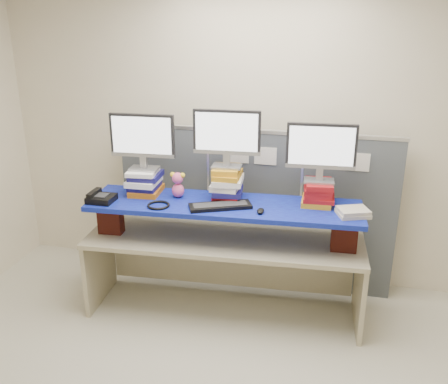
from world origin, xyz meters
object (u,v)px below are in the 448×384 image
(monitor_right, at_px, (321,149))
(desk_phone, at_px, (100,198))
(blue_board, at_px, (224,206))
(keyboard, at_px, (220,206))
(desk, at_px, (224,254))
(monitor_center, at_px, (227,135))
(monitor_left, at_px, (142,138))

(monitor_right, bearing_deg, desk_phone, -171.88)
(blue_board, distance_m, keyboard, 0.10)
(desk, bearing_deg, keyboard, -98.21)
(blue_board, bearing_deg, monitor_center, 89.08)
(blue_board, height_order, desk_phone, desk_phone)
(blue_board, distance_m, desk_phone, 1.03)
(blue_board, relative_size, monitor_left, 4.09)
(monitor_center, distance_m, monitor_right, 0.76)
(monitor_left, height_order, monitor_center, monitor_center)
(desk, relative_size, keyboard, 4.54)
(monitor_center, relative_size, keyboard, 1.05)
(keyboard, relative_size, desk_phone, 2.46)
(blue_board, xyz_separation_m, monitor_left, (-0.72, 0.07, 0.51))
(desk, bearing_deg, monitor_right, 8.90)
(monitor_left, distance_m, keyboard, 0.87)
(monitor_center, bearing_deg, keyboard, -94.22)
(blue_board, xyz_separation_m, desk_phone, (-1.01, -0.20, 0.05))
(monitor_left, distance_m, desk_phone, 0.60)
(monitor_left, xyz_separation_m, monitor_right, (1.47, 0.09, -0.02))
(desk, height_order, monitor_center, monitor_center)
(monitor_left, height_order, monitor_right, monitor_left)
(monitor_center, height_order, desk_phone, monitor_center)
(monitor_left, height_order, desk_phone, monitor_left)
(monitor_center, bearing_deg, desk, -90.92)
(blue_board, relative_size, desk_phone, 10.59)
(monitor_center, height_order, keyboard, monitor_center)
(desk, distance_m, monitor_center, 1.01)
(monitor_center, distance_m, desk_phone, 1.17)
(desk, relative_size, blue_board, 1.05)
(monitor_right, bearing_deg, monitor_center, 180.00)
(blue_board, xyz_separation_m, keyboard, (-0.01, -0.10, 0.04))
(desk_phone, bearing_deg, desk, 10.83)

